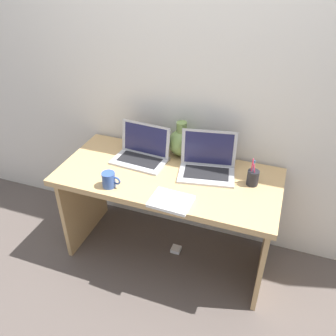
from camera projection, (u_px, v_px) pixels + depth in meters
ground_plane at (168, 252)px, 2.66m from camera, size 6.00×6.00×0.00m
back_wall at (187, 84)px, 2.29m from camera, size 4.40×0.04×2.40m
desk at (168, 193)px, 2.35m from camera, size 1.44×0.66×0.72m
laptop_left at (142, 151)px, 2.39m from camera, size 0.37×0.26×0.24m
laptop_right at (207, 162)px, 2.26m from camera, size 0.40×0.31×0.26m
green_vase at (181, 142)px, 2.42m from camera, size 0.18×0.18×0.25m
notebook_stack at (171, 201)px, 2.01m from camera, size 0.24×0.19×0.02m
coffee_mug at (109, 180)px, 2.12m from camera, size 0.12×0.08×0.10m
pen_cup at (253, 177)px, 2.14m from camera, size 0.07×0.07×0.18m
power_brick at (176, 249)px, 2.66m from camera, size 0.07×0.07×0.03m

